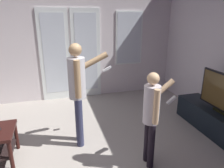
{
  "coord_description": "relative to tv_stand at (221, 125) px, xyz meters",
  "views": [
    {
      "loc": [
        0.16,
        -2.28,
        1.88
      ],
      "look_at": [
        0.87,
        0.2,
        1.02
      ],
      "focal_mm": 33.99,
      "sensor_mm": 36.0,
      "label": 1
    }
  ],
  "objects": [
    {
      "name": "person_adult",
      "position": [
        -2.18,
        0.44,
        0.72
      ],
      "size": [
        0.66,
        0.41,
        1.51
      ],
      "color": "#353857",
      "rests_on": "ground_plane"
    },
    {
      "name": "tv_stand",
      "position": [
        0.0,
        0.0,
        0.0
      ],
      "size": [
        0.45,
        1.8,
        0.39
      ],
      "color": "black",
      "rests_on": "ground_plane"
    },
    {
      "name": "person_child",
      "position": [
        -1.39,
        -0.29,
        0.55
      ],
      "size": [
        0.5,
        0.34,
        1.24
      ],
      "color": "black",
      "rests_on": "ground_plane"
    },
    {
      "name": "wall_back_with_doors",
      "position": [
        -2.58,
        2.38,
        1.21
      ],
      "size": [
        6.05,
        0.09,
        2.89
      ],
      "color": "silver",
      "rests_on": "ground_plane"
    }
  ]
}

